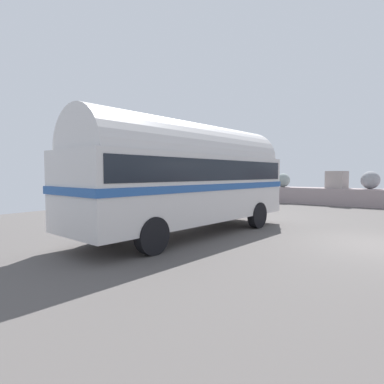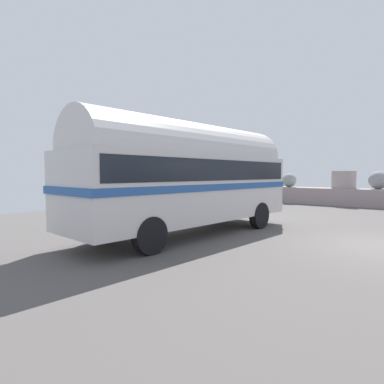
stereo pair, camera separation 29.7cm
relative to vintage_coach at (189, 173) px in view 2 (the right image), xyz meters
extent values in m
cube|color=gray|center=(-8.00, 13.86, -0.43)|extent=(1.44, 1.44, 1.05)
sphere|color=#9E7E97|center=(-5.21, 13.79, -0.28)|extent=(1.34, 1.34, 1.34)
sphere|color=gray|center=(-1.85, 13.47, -0.47)|extent=(0.97, 0.97, 0.97)
cube|color=#A09590|center=(1.61, 13.85, -0.39)|extent=(1.29, 1.27, 1.12)
sphere|color=gray|center=(3.52, 13.96, -0.40)|extent=(1.10, 1.10, 1.10)
cylinder|color=black|center=(-0.90, 2.68, -1.55)|extent=(0.35, 0.98, 0.96)
cylinder|color=black|center=(1.30, 2.51, -1.55)|extent=(0.35, 0.98, 0.96)
cylinder|color=black|center=(-1.31, -2.51, -1.55)|extent=(0.35, 0.98, 0.96)
cylinder|color=black|center=(0.90, -2.69, -1.55)|extent=(0.35, 0.98, 0.96)
cube|color=silver|center=(0.00, 0.00, -0.48)|extent=(3.05, 8.56, 2.10)
cylinder|color=silver|center=(0.00, 0.00, 0.57)|extent=(2.83, 8.21, 2.20)
cube|color=#285397|center=(0.00, 0.00, -0.42)|extent=(3.11, 8.65, 0.20)
cube|color=black|center=(0.00, 0.00, 0.10)|extent=(3.06, 8.23, 0.64)
cube|color=silver|center=(0.33, 4.25, -1.35)|extent=(2.29, 0.34, 0.28)
camera|label=1|loc=(6.34, -8.34, -0.01)|focal=29.58mm
camera|label=2|loc=(6.58, -8.16, -0.01)|focal=29.58mm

